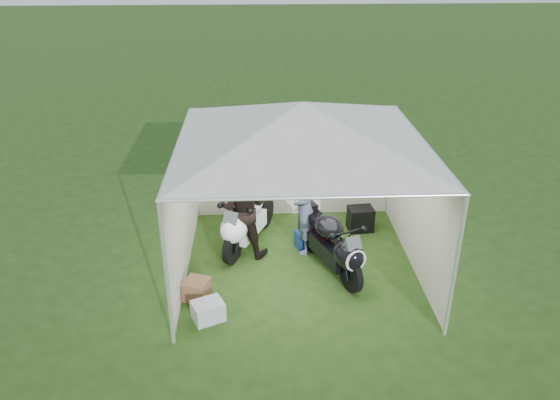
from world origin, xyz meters
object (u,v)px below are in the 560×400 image
Objects in this scene: motorcycle_white at (246,219)px; paddock_stand at (307,238)px; person_blue_jacket at (305,208)px; equipment_box at (360,219)px; motorcycle_black at (333,243)px; crate_0 at (208,311)px; person_dark_jacket at (243,208)px; crate_1 at (197,289)px; canopy_tent at (302,127)px.

paddock_stand is (1.14, -0.06, -0.41)m from motorcycle_white.
person_blue_jacket is 1.54m from equipment_box.
motorcycle_black is 0.91m from person_blue_jacket.
motorcycle_black is at bearing -8.13° from motorcycle_white.
motorcycle_white and motorcycle_black have the same top height.
crate_0 is at bearing -136.24° from equipment_box.
crate_1 is (-0.75, -1.39, -0.76)m from person_dark_jacket.
paddock_stand is 0.93× the size of equipment_box.
canopy_tent is 3.13m from crate_1.
paddock_stand is 0.73m from person_blue_jacket.
equipment_box is (2.26, 0.55, -0.33)m from motorcycle_white.
motorcycle_white is 1.14m from person_blue_jacket.
person_dark_jacket is 4.94× the size of crate_1.
canopy_tent reaches higher than crate_0.
motorcycle_black is at bearing 30.61° from crate_0.
motorcycle_black is 4.45× the size of paddock_stand.
motorcycle_black is 1.07× the size of person_dark_jacket.
canopy_tent is 2.31m from motorcycle_white.
crate_1 is (-1.75, -0.96, -2.41)m from canopy_tent.
motorcycle_white is at bearing 63.76° from crate_1.
motorcycle_black is 4.13× the size of equipment_box.
person_dark_jacket is at bearing -84.77° from person_blue_jacket.
canopy_tent is 15.09× the size of crate_1.
person_blue_jacket reaches higher than crate_0.
paddock_stand is (0.19, 0.59, -2.41)m from canopy_tent.
motorcycle_black is at bearing 33.72° from person_blue_jacket.
motorcycle_black reaches higher than equipment_box.
person_dark_jacket is 3.86× the size of equipment_box.
motorcycle_white is 4.39× the size of paddock_stand.
person_blue_jacket is 2.67m from crate_0.
person_blue_jacket is at bearing -164.19° from person_dark_jacket.
person_dark_jacket reaches higher than paddock_stand.
canopy_tent reaches higher than motorcycle_white.
canopy_tent is 3.24m from crate_0.
canopy_tent reaches higher than motorcycle_black.
canopy_tent is 3.21× the size of person_blue_jacket.
motorcycle_white is 2.35m from equipment_box.
motorcycle_white is (-0.95, 0.65, -2.00)m from canopy_tent.
crate_1 reaches higher than crate_0.
paddock_stand is 0.97× the size of crate_0.
person_blue_jacket is at bearing -147.79° from equipment_box.
crate_0 is (-1.53, -1.52, -2.42)m from canopy_tent.
crate_1 is at bearing -144.70° from equipment_box.
equipment_box is at bearing -146.96° from person_dark_jacket.
person_blue_jacket is at bearing -116.47° from paddock_stand.
person_blue_jacket is (0.12, 0.45, -1.69)m from canopy_tent.
person_blue_jacket is 3.83× the size of crate_0.
canopy_tent is 12.29× the size of crate_0.
canopy_tent reaches higher than crate_1.
crate_0 is (-1.72, -2.11, -0.01)m from paddock_stand.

